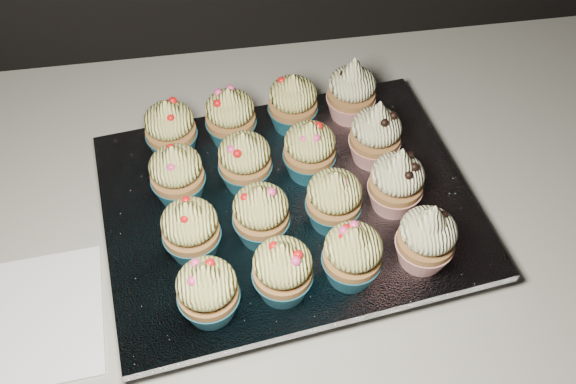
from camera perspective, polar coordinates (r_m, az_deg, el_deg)
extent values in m
cube|color=black|center=(1.24, 10.08, -12.94)|extent=(2.40, 0.60, 0.86)
cube|color=beige|center=(0.86, 14.14, 0.46)|extent=(2.44, 0.64, 0.04)
cube|color=white|center=(0.76, -22.17, -10.53)|extent=(0.17, 0.17, 0.00)
cube|color=black|center=(0.77, 0.00, -1.83)|extent=(0.43, 0.34, 0.02)
cube|color=silver|center=(0.76, 0.00, -1.05)|extent=(0.46, 0.38, 0.01)
cone|color=#165669|center=(0.67, -6.96, -9.74)|extent=(0.06, 0.06, 0.03)
ellipsoid|color=#E0DA71|center=(0.63, -7.28, -8.05)|extent=(0.06, 0.06, 0.04)
cone|color=#E0DA71|center=(0.61, -7.50, -6.94)|extent=(0.03, 0.03, 0.02)
cone|color=#165669|center=(0.67, -0.48, -8.01)|extent=(0.06, 0.06, 0.03)
ellipsoid|color=#E0DA71|center=(0.64, -0.50, -6.25)|extent=(0.06, 0.06, 0.04)
cone|color=#E0DA71|center=(0.62, -0.51, -5.10)|extent=(0.03, 0.03, 0.02)
cone|color=#165669|center=(0.69, 5.59, -6.64)|extent=(0.06, 0.06, 0.03)
ellipsoid|color=#E0DA71|center=(0.65, 5.84, -4.86)|extent=(0.06, 0.06, 0.04)
cone|color=#E0DA71|center=(0.64, 6.01, -3.69)|extent=(0.03, 0.03, 0.02)
cone|color=#A31D16|center=(0.71, 11.87, -5.15)|extent=(0.06, 0.06, 0.03)
ellipsoid|color=beige|center=(0.68, 12.39, -3.35)|extent=(0.06, 0.06, 0.04)
cone|color=beige|center=(0.66, 12.79, -1.92)|extent=(0.03, 0.03, 0.03)
cone|color=#165669|center=(0.71, -8.42, -4.42)|extent=(0.06, 0.06, 0.03)
ellipsoid|color=#E0DA71|center=(0.68, -8.78, -2.59)|extent=(0.06, 0.06, 0.04)
cone|color=#E0DA71|center=(0.66, -9.02, -1.40)|extent=(0.03, 0.03, 0.02)
cone|color=#165669|center=(0.71, -2.35, -3.10)|extent=(0.06, 0.06, 0.03)
ellipsoid|color=#E0DA71|center=(0.68, -2.45, -1.23)|extent=(0.06, 0.06, 0.04)
cone|color=#E0DA71|center=(0.66, -2.52, -0.01)|extent=(0.03, 0.03, 0.02)
cone|color=#165669|center=(0.73, 3.99, -1.81)|extent=(0.06, 0.06, 0.03)
ellipsoid|color=#E0DA71|center=(0.70, 4.16, 0.09)|extent=(0.06, 0.06, 0.04)
cone|color=#E0DA71|center=(0.68, 4.27, 1.31)|extent=(0.03, 0.03, 0.02)
cone|color=#A31D16|center=(0.75, 9.36, -0.32)|extent=(0.06, 0.06, 0.03)
ellipsoid|color=beige|center=(0.72, 9.74, 1.57)|extent=(0.06, 0.06, 0.04)
cone|color=beige|center=(0.70, 10.04, 3.06)|extent=(0.03, 0.03, 0.03)
cone|color=#165669|center=(0.76, -9.60, 0.43)|extent=(0.06, 0.06, 0.03)
ellipsoid|color=#E0DA71|center=(0.73, -9.99, 2.33)|extent=(0.06, 0.06, 0.04)
cone|color=#E0DA71|center=(0.71, -10.24, 3.55)|extent=(0.03, 0.03, 0.02)
cone|color=#165669|center=(0.76, -3.77, 1.61)|extent=(0.06, 0.06, 0.03)
ellipsoid|color=#E0DA71|center=(0.73, -3.92, 3.55)|extent=(0.06, 0.06, 0.04)
cone|color=#E0DA71|center=(0.72, -4.02, 4.79)|extent=(0.03, 0.03, 0.02)
cone|color=#165669|center=(0.77, 1.88, 2.57)|extent=(0.06, 0.06, 0.03)
ellipsoid|color=#E0DA71|center=(0.74, 1.96, 4.51)|extent=(0.06, 0.06, 0.04)
cone|color=#E0DA71|center=(0.73, 2.01, 5.76)|extent=(0.03, 0.03, 0.02)
cone|color=#A31D16|center=(0.79, 7.59, 3.80)|extent=(0.06, 0.06, 0.03)
ellipsoid|color=beige|center=(0.77, 7.88, 5.74)|extent=(0.06, 0.06, 0.04)
cone|color=beige|center=(0.75, 8.11, 7.25)|extent=(0.03, 0.03, 0.03)
cone|color=#165669|center=(0.81, -10.18, 4.38)|extent=(0.06, 0.06, 0.03)
ellipsoid|color=#E0DA71|center=(0.78, -10.57, 6.29)|extent=(0.06, 0.06, 0.04)
cone|color=#E0DA71|center=(0.77, -10.81, 7.51)|extent=(0.03, 0.03, 0.02)
cone|color=#165669|center=(0.81, -5.02, 5.50)|extent=(0.06, 0.06, 0.03)
ellipsoid|color=#E0DA71|center=(0.79, -5.21, 7.44)|extent=(0.06, 0.06, 0.04)
cone|color=#E0DA71|center=(0.77, -5.33, 8.68)|extent=(0.03, 0.03, 0.02)
cone|color=#165669|center=(0.83, 0.42, 6.75)|extent=(0.06, 0.06, 0.03)
ellipsoid|color=#E0DA71|center=(0.80, 0.44, 8.70)|extent=(0.06, 0.06, 0.04)
cone|color=#E0DA71|center=(0.79, 0.45, 9.94)|extent=(0.03, 0.03, 0.02)
cone|color=#A31D16|center=(0.85, 5.53, 7.62)|extent=(0.06, 0.06, 0.03)
ellipsoid|color=beige|center=(0.82, 5.73, 9.55)|extent=(0.06, 0.06, 0.04)
cone|color=beige|center=(0.80, 5.89, 11.05)|extent=(0.03, 0.03, 0.03)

